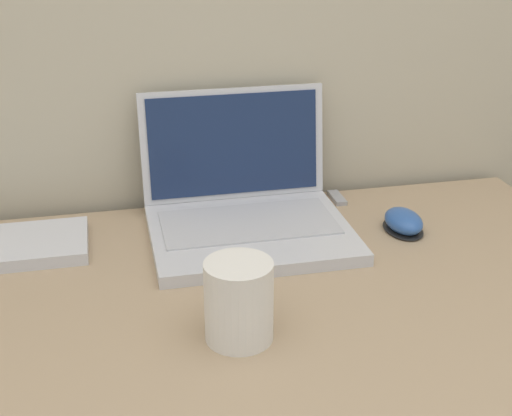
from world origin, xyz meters
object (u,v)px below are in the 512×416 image
(laptop, at_px, (244,205))
(drink_cup, at_px, (239,300))
(computer_mouse, at_px, (403,222))
(usb_stick, at_px, (337,198))

(laptop, height_order, drink_cup, laptop)
(computer_mouse, relative_size, usb_stick, 1.53)
(drink_cup, distance_m, computer_mouse, 0.42)
(drink_cup, bearing_deg, computer_mouse, 37.09)
(laptop, distance_m, drink_cup, 0.33)
(drink_cup, height_order, computer_mouse, drink_cup)
(laptop, distance_m, computer_mouse, 0.27)
(computer_mouse, xyz_separation_m, usb_stick, (-0.07, 0.15, -0.01))
(computer_mouse, distance_m, usb_stick, 0.16)
(laptop, distance_m, usb_stick, 0.21)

